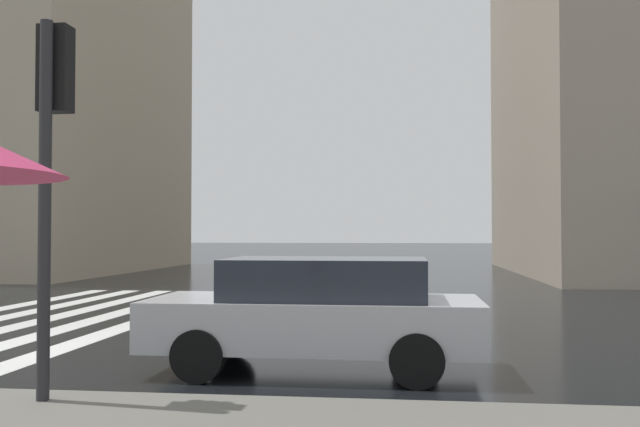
% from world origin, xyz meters
% --- Properties ---
extents(ground_plane, '(220.00, 220.00, 0.00)m').
position_xyz_m(ground_plane, '(0.00, 0.00, 0.00)').
color(ground_plane, black).
extents(zebra_crossing, '(13.00, 4.50, 0.01)m').
position_xyz_m(zebra_crossing, '(4.00, 1.97, 0.00)').
color(zebra_crossing, silver).
rests_on(zebra_crossing, ground_plane).
extents(traffic_signal_post, '(0.44, 0.30, 3.61)m').
position_xyz_m(traffic_signal_post, '(-3.31, -1.74, 2.75)').
color(traffic_signal_post, '#232326').
rests_on(traffic_signal_post, sidewalk_pavement).
extents(car_silver, '(1.85, 4.10, 1.41)m').
position_xyz_m(car_silver, '(-1.00, -4.06, 0.76)').
color(car_silver, '#B7B7BC').
rests_on(car_silver, ground_plane).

